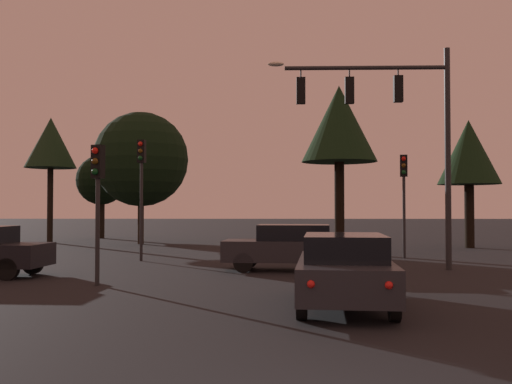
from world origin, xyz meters
TOP-DOWN VIEW (x-y plane):
  - ground_plane at (0.00, 24.50)m, footprint 168.00×168.00m
  - traffic_signal_mast_arm at (3.67, 14.39)m, footprint 6.18×0.38m
  - traffic_light_corner_left at (-5.50, 17.40)m, footprint 0.33×0.37m
  - traffic_light_corner_right at (-5.14, 10.16)m, footprint 0.36×0.38m
  - traffic_light_median at (5.08, 18.77)m, footprint 0.35×0.38m
  - car_nearside_lane at (1.02, 6.80)m, footprint 2.30×4.73m
  - car_crossing_left at (0.19, 13.94)m, footprint 4.50×2.07m
  - tree_behind_sign at (-7.81, 28.13)m, footprint 5.44×5.44m
  - tree_left_far at (-13.51, 29.31)m, footprint 3.03×3.03m
  - tree_center_horizon at (9.98, 25.20)m, footprint 3.22×3.22m
  - tree_right_cluster at (-11.94, 34.61)m, footprint 3.41×3.41m
  - tree_lot_edge at (2.78, 21.63)m, footprint 3.49×3.49m

SIDE VIEW (x-z plane):
  - ground_plane at x=0.00m, z-range 0.00..0.00m
  - car_crossing_left at x=0.19m, z-range 0.03..1.55m
  - car_nearside_lane at x=1.02m, z-range 0.04..1.56m
  - traffic_light_corner_right at x=-5.14m, z-range 0.80..4.57m
  - traffic_light_median at x=5.08m, z-range 0.89..5.16m
  - traffic_light_corner_left at x=-5.50m, z-range 0.97..5.72m
  - tree_right_cluster at x=-11.94m, z-range 1.11..6.82m
  - tree_behind_sign at x=-7.81m, z-range 1.07..8.68m
  - tree_center_horizon at x=9.98m, z-range 1.58..8.26m
  - traffic_signal_mast_arm at x=3.67m, z-range 1.46..8.96m
  - tree_lot_edge at x=2.78m, z-range 2.03..9.78m
  - tree_left_far at x=-13.51m, z-range 2.17..9.66m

